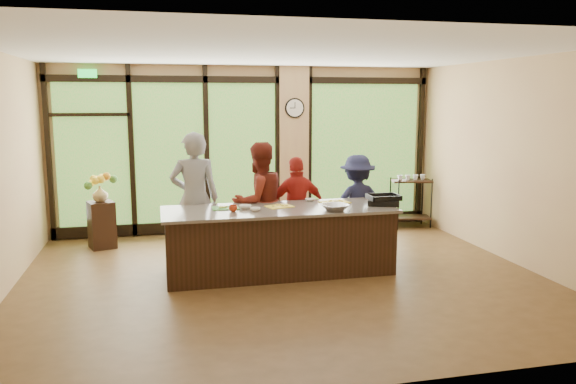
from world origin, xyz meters
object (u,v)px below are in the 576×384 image
island_base (279,242)px  cook_right (357,204)px  roasting_pan (383,202)px  flower_stand (102,225)px  bar_cart (411,196)px  cook_left (195,199)px

island_base → cook_right: cook_right is taller
roasting_pan → flower_stand: 4.57m
cook_right → roasting_pan: cook_right is taller
roasting_pan → bar_cart: size_ratio=0.44×
cook_right → roasting_pan: 0.90m
roasting_pan → flower_stand: roasting_pan is taller
island_base → cook_right: bearing=28.9°
flower_stand → island_base: bearing=-56.5°
cook_right → flower_stand: cook_right is taller
cook_left → cook_right: bearing=-175.0°
flower_stand → cook_right: bearing=-35.2°
flower_stand → cook_left: bearing=-60.0°
cook_right → roasting_pan: size_ratio=3.56×
island_base → roasting_pan: bearing=-3.6°
island_base → roasting_pan: size_ratio=7.11×
island_base → roasting_pan: (1.50, -0.09, 0.52)m
cook_left → bar_cart: cook_left is taller
cook_right → bar_cart: cook_right is taller
roasting_pan → bar_cart: (1.54, 2.32, -0.36)m
cook_right → flower_stand: bearing=-16.2°
cook_left → cook_right: (2.54, 0.09, -0.20)m
roasting_pan → island_base: bearing=-162.5°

